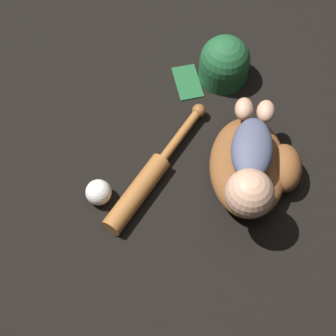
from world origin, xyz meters
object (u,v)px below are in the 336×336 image
at_px(baseball_bat, 147,179).
at_px(baseball_cap, 224,63).
at_px(baby_figure, 251,166).
at_px(baseball, 99,192).
at_px(baseball_glove, 254,167).

distance_m(baseball_bat, baseball_cap, 0.43).
xyz_separation_m(baby_figure, baseball, (0.13, -0.36, -0.11)).
bearing_deg(baseball_glove, baseball, -62.73).
distance_m(baby_figure, baseball_bat, 0.29).
distance_m(baby_figure, baseball_cap, 0.41).
relative_size(baseball_glove, baseball_bat, 0.77).
height_order(baby_figure, baseball_bat, baby_figure).
xyz_separation_m(baby_figure, baseball_cap, (-0.37, -0.16, -0.09)).
height_order(baseball, baseball_cap, baseball_cap).
distance_m(baseball_bat, baseball, 0.13).
relative_size(baseball_glove, baseball, 5.03).
height_order(baseball_bat, baseball_cap, baseball_cap).
bearing_deg(baseball_bat, baseball, -53.79).
bearing_deg(baseball_cap, baseball, -22.18).
xyz_separation_m(baseball, baseball_cap, (-0.50, 0.20, 0.03)).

